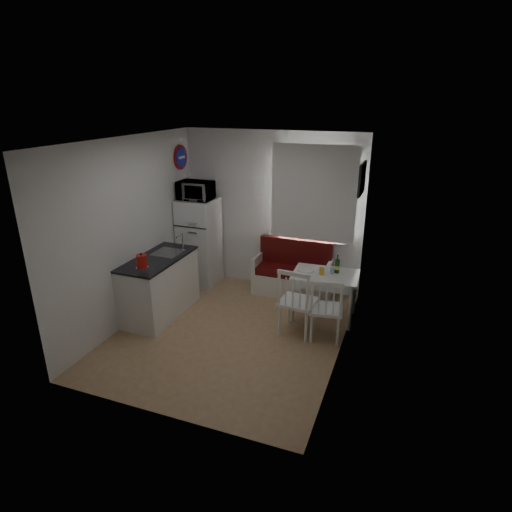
{
  "coord_description": "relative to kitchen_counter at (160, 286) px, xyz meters",
  "views": [
    {
      "loc": [
        2.16,
        -4.74,
        3.09
      ],
      "look_at": [
        0.19,
        0.5,
        0.99
      ],
      "focal_mm": 30.0,
      "sensor_mm": 36.0,
      "label": 1
    }
  ],
  "objects": [
    {
      "name": "floor",
      "position": [
        1.2,
        -0.16,
        -0.46
      ],
      "size": [
        3.0,
        3.5,
        0.02
      ],
      "primitive_type": "cube",
      "color": "#AB7F5B",
      "rests_on": "ground"
    },
    {
      "name": "ceiling",
      "position": [
        1.2,
        -0.16,
        2.14
      ],
      "size": [
        3.0,
        3.5,
        0.02
      ],
      "primitive_type": "cube",
      "color": "white",
      "rests_on": "wall_back"
    },
    {
      "name": "wall_back",
      "position": [
        1.2,
        1.59,
        0.84
      ],
      "size": [
        3.0,
        0.02,
        2.6
      ],
      "primitive_type": "cube",
      "color": "white",
      "rests_on": "floor"
    },
    {
      "name": "wall_front",
      "position": [
        1.2,
        -1.91,
        0.84
      ],
      "size": [
        3.0,
        0.02,
        2.6
      ],
      "primitive_type": "cube",
      "color": "white",
      "rests_on": "floor"
    },
    {
      "name": "wall_left",
      "position": [
        -0.3,
        -0.16,
        0.84
      ],
      "size": [
        0.02,
        3.5,
        2.6
      ],
      "primitive_type": "cube",
      "color": "white",
      "rests_on": "floor"
    },
    {
      "name": "wall_right",
      "position": [
        2.7,
        -0.16,
        0.84
      ],
      "size": [
        0.02,
        3.5,
        2.6
      ],
      "primitive_type": "cube",
      "color": "white",
      "rests_on": "floor"
    },
    {
      "name": "window",
      "position": [
        1.9,
        1.56,
        1.17
      ],
      "size": [
        1.22,
        0.06,
        1.47
      ],
      "primitive_type": "cube",
      "color": "white",
      "rests_on": "wall_back"
    },
    {
      "name": "curtain",
      "position": [
        1.9,
        1.49,
        1.22
      ],
      "size": [
        1.35,
        0.02,
        1.5
      ],
      "primitive_type": "cube",
      "color": "white",
      "rests_on": "wall_back"
    },
    {
      "name": "kitchen_counter",
      "position": [
        0.0,
        0.0,
        0.0
      ],
      "size": [
        0.62,
        1.32,
        1.16
      ],
      "color": "white",
      "rests_on": "floor"
    },
    {
      "name": "wall_sign",
      "position": [
        -0.27,
        1.29,
        1.69
      ],
      "size": [
        0.03,
        0.4,
        0.4
      ],
      "primitive_type": "cylinder",
      "rotation": [
        0.0,
        1.57,
        0.0
      ],
      "color": "#1A269C",
      "rests_on": "wall_left"
    },
    {
      "name": "picture_frame",
      "position": [
        2.67,
        0.94,
        1.59
      ],
      "size": [
        0.04,
        0.52,
        0.42
      ],
      "primitive_type": "cube",
      "color": "black",
      "rests_on": "wall_right"
    },
    {
      "name": "bench",
      "position": [
        1.65,
        1.35,
        -0.16
      ],
      "size": [
        1.26,
        0.49,
        0.9
      ],
      "color": "white",
      "rests_on": "floor"
    },
    {
      "name": "dining_table",
      "position": [
        2.31,
        0.74,
        0.16
      ],
      "size": [
        0.96,
        0.7,
        0.7
      ],
      "rotation": [
        0.0,
        0.0,
        0.05
      ],
      "color": "white",
      "rests_on": "floor"
    },
    {
      "name": "chair_left",
      "position": [
        2.06,
        0.07,
        0.15
      ],
      "size": [
        0.5,
        0.47,
        0.53
      ],
      "rotation": [
        0.0,
        0.0,
        -0.08
      ],
      "color": "white",
      "rests_on": "floor"
    },
    {
      "name": "chair_right",
      "position": [
        2.45,
        0.07,
        0.11
      ],
      "size": [
        0.49,
        0.47,
        0.49
      ],
      "rotation": [
        0.0,
        0.0,
        0.17
      ],
      "color": "white",
      "rests_on": "floor"
    },
    {
      "name": "fridge",
      "position": [
        0.02,
        1.24,
        0.29
      ],
      "size": [
        0.6,
        0.6,
        1.49
      ],
      "primitive_type": "cube",
      "color": "white",
      "rests_on": "floor"
    },
    {
      "name": "microwave",
      "position": [
        0.02,
        1.19,
        1.19
      ],
      "size": [
        0.55,
        0.37,
        0.3
      ],
      "primitive_type": "imported",
      "color": "white",
      "rests_on": "fridge"
    },
    {
      "name": "kettle",
      "position": [
        0.05,
        -0.44,
        0.56
      ],
      "size": [
        0.17,
        0.17,
        0.22
      ],
      "primitive_type": "cylinder",
      "color": "#B4150E",
      "rests_on": "kitchen_counter"
    },
    {
      "name": "wine_bottle",
      "position": [
        2.45,
        0.84,
        0.38
      ],
      "size": [
        0.07,
        0.07,
        0.29
      ],
      "primitive_type": null,
      "color": "#15441B",
      "rests_on": "dining_table"
    },
    {
      "name": "drinking_glass_orange",
      "position": [
        2.26,
        0.69,
        0.29
      ],
      "size": [
        0.06,
        0.06,
        0.11
      ],
      "primitive_type": "cylinder",
      "color": "gold",
      "rests_on": "dining_table"
    },
    {
      "name": "drinking_glass_blue",
      "position": [
        2.39,
        0.79,
        0.29
      ],
      "size": [
        0.05,
        0.05,
        0.09
      ],
      "primitive_type": "cylinder",
      "color": "#8BB3EC",
      "rests_on": "dining_table"
    },
    {
      "name": "plate",
      "position": [
        2.01,
        0.76,
        0.25
      ],
      "size": [
        0.25,
        0.25,
        0.02
      ],
      "primitive_type": "cylinder",
      "color": "white",
      "rests_on": "dining_table"
    }
  ]
}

